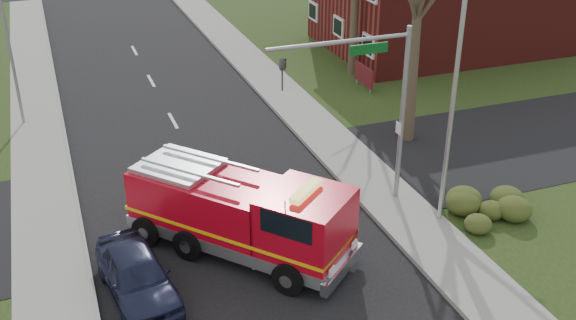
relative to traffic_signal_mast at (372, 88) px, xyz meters
name	(u,v)px	position (x,y,z in m)	size (l,w,h in m)	color
ground	(246,253)	(-5.21, -1.50, -4.71)	(120.00, 120.00, 0.00)	black
sidewalk_right	(408,218)	(0.99, -1.50, -4.63)	(2.40, 80.00, 0.15)	gray
sidewalk_left	(53,291)	(-11.41, -1.50, -4.63)	(2.40, 80.00, 0.15)	gray
health_center_sign	(364,75)	(5.29, 11.00, -3.83)	(0.12, 2.00, 1.40)	#57141B
hedge_corner	(491,205)	(3.79, -2.50, -4.13)	(2.80, 2.00, 0.90)	#2D3A15
traffic_signal_mast	(372,88)	(0.00, 0.00, 0.00)	(5.29, 0.18, 6.80)	gray
streetlight_pole	(451,105)	(1.93, -2.00, -0.16)	(1.48, 0.16, 8.40)	#B7BABF
utility_pole_far	(11,55)	(-12.01, 12.50, -1.21)	(0.14, 0.14, 7.00)	gray
fire_engine	(242,216)	(-5.25, -1.30, -3.33)	(6.86, 7.41, 3.05)	#AD0818
parked_car_maroon	(137,275)	(-8.95, -2.50, -3.95)	(1.78, 4.43, 1.51)	#181D36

